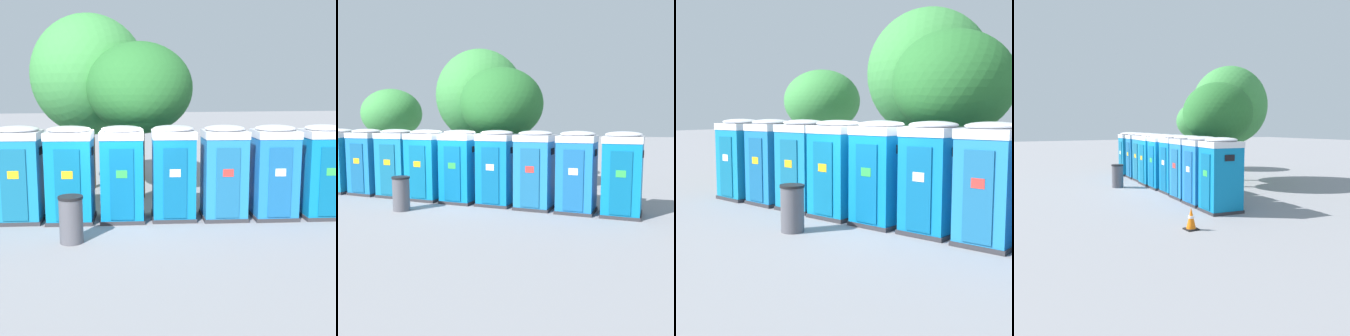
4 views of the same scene
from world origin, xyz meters
TOP-DOWN VIEW (x-y plane):
  - ground_plane at (0.00, 0.00)m, footprint 120.00×120.00m
  - portapotty_2 at (-2.73, 0.25)m, footprint 1.35×1.31m
  - portapotty_3 at (-1.38, 0.00)m, footprint 1.35×1.32m
  - portapotty_4 at (-0.01, -0.12)m, footprint 1.28×1.31m
  - portapotty_5 at (1.36, -0.20)m, footprint 1.28×1.31m
  - portapotty_6 at (2.71, -0.39)m, footprint 1.29×1.30m
  - portapotty_7 at (4.07, -0.56)m, footprint 1.27×1.30m
  - portapotty_8 at (5.43, -0.70)m, footprint 1.27×1.30m
  - street_tree_0 at (-0.78, 4.23)m, footprint 3.98×3.98m
  - street_tree_2 at (0.76, 2.41)m, footprint 3.34×3.34m
  - trash_can at (-1.33, -1.87)m, footprint 0.57×0.57m

SIDE VIEW (x-z plane):
  - ground_plane at x=0.00m, z-range 0.00..0.00m
  - trash_can at x=-1.33m, z-range 0.00..1.10m
  - portapotty_2 at x=-2.73m, z-range 0.01..2.55m
  - portapotty_3 at x=-1.38m, z-range 0.01..2.55m
  - portapotty_6 at x=2.71m, z-range 0.01..2.55m
  - portapotty_5 at x=1.36m, z-range 0.01..2.55m
  - portapotty_7 at x=4.07m, z-range 0.01..2.55m
  - portapotty_8 at x=5.43m, z-range 0.01..2.55m
  - portapotty_4 at x=-0.01m, z-range 0.01..2.55m
  - street_tree_2 at x=0.76m, z-range 1.03..5.98m
  - street_tree_0 at x=-0.78m, z-range 0.95..6.97m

